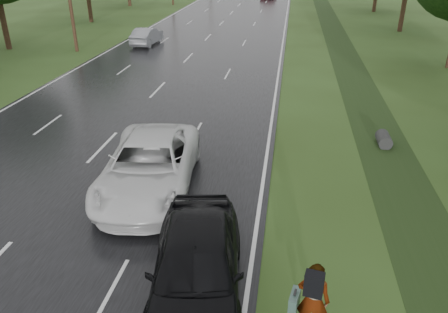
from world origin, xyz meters
TOP-DOWN VIEW (x-y plane):
  - road at (0.00, 45.00)m, footprint 14.00×180.00m
  - edge_stripe_east at (6.75, 45.00)m, footprint 0.12×180.00m
  - edge_stripe_west at (-6.75, 45.00)m, footprint 0.12×180.00m
  - center_line at (0.00, 45.00)m, footprint 0.12×180.00m
  - drainage_ditch at (11.50, 18.71)m, footprint 2.20×120.00m
  - pedestrian at (8.17, -0.45)m, footprint 0.89×0.87m
  - white_pickup at (3.00, 5.00)m, footprint 3.59×6.58m
  - dark_sedan at (5.59, 0.25)m, footprint 2.85×5.50m
  - silver_sedan at (-4.43, 28.12)m, footprint 1.69×4.31m

SIDE VIEW (x-z plane):
  - road at x=0.00m, z-range 0.00..0.04m
  - drainage_ditch at x=11.50m, z-range -0.24..0.32m
  - edge_stripe_east at x=6.75m, z-range 0.04..0.05m
  - edge_stripe_west at x=-6.75m, z-range 0.04..0.05m
  - center_line at x=0.00m, z-range 0.04..0.05m
  - silver_sedan at x=-4.43m, z-range 0.04..1.44m
  - white_pickup at x=3.00m, z-range 0.04..1.79m
  - dark_sedan at x=5.59m, z-range 0.04..1.83m
  - pedestrian at x=8.17m, z-range 0.03..1.90m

